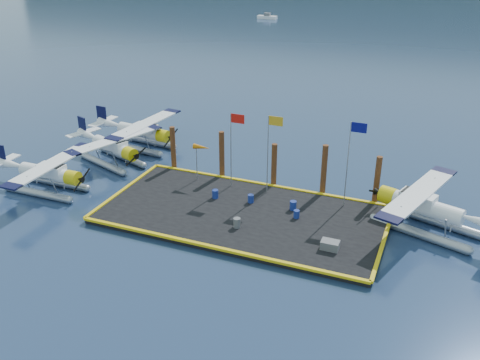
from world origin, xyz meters
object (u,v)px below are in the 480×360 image
object	(u,v)px
flagpole_yellow	(271,143)
windsock	(202,148)
piling_1	(222,156)
seaplane_b	(114,149)
seaplane_a	(49,175)
flagpole_red	(233,139)
piling_2	(274,167)
piling_0	(173,149)
drum_1	(237,223)
seaplane_d	(423,209)
drum_5	(251,199)
drum_4	(297,214)
piling_4	(377,182)
drum_0	(215,194)
drum_2	(293,205)
crate	(330,245)
piling_3	(324,172)
seaplane_c	(142,133)
flagpole_blue	(351,152)

from	to	relation	value
flagpole_yellow	windsock	world-z (taller)	flagpole_yellow
piling_1	seaplane_b	bearing A→B (deg)	-176.26
seaplane_a	flagpole_red	distance (m)	14.77
piling_2	piling_0	bearing A→B (deg)	180.00
windsock	drum_1	bearing A→B (deg)	-47.16
seaplane_d	piling_1	xyz separation A→B (m)	(-15.98, 2.25, 0.51)
drum_1	drum_5	xyz separation A→B (m)	(-0.45, 3.78, -0.03)
seaplane_b	windsock	world-z (taller)	windsock
drum_4	piling_4	xyz separation A→B (m)	(4.70, 4.67, 1.31)
flagpole_yellow	piling_4	bearing A→B (deg)	11.60
drum_0	flagpole_red	world-z (taller)	flagpole_red
drum_2	crate	size ratio (longest dim) A/B	0.59
drum_1	drum_4	bearing A→B (deg)	39.54
drum_0	piling_3	distance (m)	8.44
seaplane_c	piling_1	xyz separation A→B (m)	(9.74, -3.55, 0.61)
seaplane_b	drum_4	distance (m)	18.34
piling_2	flagpole_blue	bearing A→B (deg)	-14.48
seaplane_b	drum_0	distance (m)	11.81
drum_0	drum_1	xyz separation A→B (m)	(3.20, -3.45, 0.01)
seaplane_c	drum_0	bearing A→B (deg)	61.66
crate	piling_2	bearing A→B (deg)	129.65
drum_2	piling_1	size ratio (longest dim) A/B	0.16
flagpole_blue	flagpole_red	bearing A→B (deg)	180.00
piling_0	seaplane_c	bearing A→B (deg)	145.87
drum_2	piling_0	world-z (taller)	piling_0
drum_2	piling_4	size ratio (longest dim) A/B	0.17
seaplane_c	drum_5	size ratio (longest dim) A/B	15.57
flagpole_red	piling_2	distance (m)	4.07
drum_5	flagpole_blue	world-z (taller)	flagpole_blue
flagpole_yellow	piling_2	bearing A→B (deg)	97.21
seaplane_d	drum_4	distance (m)	8.58
drum_1	piling_3	world-z (taller)	piling_3
seaplane_d	piling_3	size ratio (longest dim) A/B	2.37
drum_4	drum_5	distance (m)	3.96
seaplane_a	drum_1	distance (m)	16.05
flagpole_yellow	piling_2	distance (m)	3.07
flagpole_yellow	windsock	xyz separation A→B (m)	(-5.73, 0.00, -1.28)
drum_0	flagpole_red	bearing A→B (deg)	78.48
seaplane_d	piling_0	bearing A→B (deg)	101.24
seaplane_a	seaplane_c	xyz separation A→B (m)	(1.88, 10.79, 0.05)
drum_5	piling_1	xyz separation A→B (m)	(-3.97, 3.69, 1.39)
flagpole_blue	piling_2	size ratio (longest dim) A/B	1.71
drum_0	drum_1	world-z (taller)	drum_1
windsock	piling_4	xyz separation A→B (m)	(13.53, 1.60, -1.23)
seaplane_a	piling_1	distance (m)	13.71
seaplane_c	piling_1	world-z (taller)	piling_1
seaplane_d	piling_2	world-z (taller)	piling_2
piling_1	piling_4	xyz separation A→B (m)	(12.50, 0.00, -0.10)
drum_4	seaplane_a	bearing A→B (deg)	-172.49
windsock	piling_4	size ratio (longest dim) A/B	0.78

